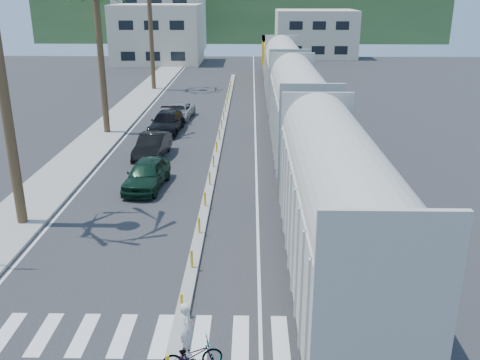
{
  "coord_description": "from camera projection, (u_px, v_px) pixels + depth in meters",
  "views": [
    {
      "loc": [
        2.16,
        -15.64,
        9.92
      ],
      "look_at": [
        1.7,
        6.54,
        2.0
      ],
      "focal_mm": 40.0,
      "sensor_mm": 36.0,
      "label": 1
    }
  ],
  "objects": [
    {
      "name": "ground",
      "position": [
        186.0,
        300.0,
        18.1
      ],
      "size": [
        140.0,
        140.0,
        0.0
      ],
      "primitive_type": "plane",
      "color": "#28282B",
      "rests_on": "ground"
    },
    {
      "name": "median",
      "position": [
        219.0,
        141.0,
        36.86
      ],
      "size": [
        0.45,
        60.0,
        0.85
      ],
      "color": "gray",
      "rests_on": "ground"
    },
    {
      "name": "cyclist",
      "position": [
        191.0,
        349.0,
        14.6
      ],
      "size": [
        1.44,
        2.0,
        2.1
      ],
      "rotation": [
        0.0,
        0.0,
        1.83
      ],
      "color": "#9EA0A5",
      "rests_on": "ground"
    },
    {
      "name": "buildings",
      "position": [
        197.0,
        27.0,
        84.22
      ],
      "size": [
        38.0,
        27.0,
        10.0
      ],
      "color": "beige",
      "rests_on": "ground"
    },
    {
      "name": "car_rear",
      "position": [
        179.0,
        112.0,
        43.27
      ],
      "size": [
        2.86,
        4.71,
        1.2
      ],
      "primitive_type": "imported",
      "rotation": [
        0.0,
        0.0,
        -0.1
      ],
      "color": "#A9ACAE",
      "rests_on": "ground"
    },
    {
      "name": "sidewalk",
      "position": [
        115.0,
        123.0,
        41.78
      ],
      "size": [
        3.0,
        90.0,
        0.15
      ],
      "primitive_type": "cube",
      "color": "gray",
      "rests_on": "ground"
    },
    {
      "name": "rails",
      "position": [
        285.0,
        116.0,
        44.36
      ],
      "size": [
        1.56,
        100.0,
        0.06
      ],
      "color": "black",
      "rests_on": "ground"
    },
    {
      "name": "car_second",
      "position": [
        152.0,
        146.0,
        33.21
      ],
      "size": [
        2.2,
        4.73,
        1.49
      ],
      "primitive_type": "imported",
      "rotation": [
        0.0,
        0.0,
        -0.07
      ],
      "color": "black",
      "rests_on": "ground"
    },
    {
      "name": "crosswalk",
      "position": [
        178.0,
        336.0,
        16.22
      ],
      "size": [
        14.0,
        2.2,
        0.01
      ],
      "primitive_type": "cube",
      "color": "silver",
      "rests_on": "ground"
    },
    {
      "name": "car_lead",
      "position": [
        147.0,
        174.0,
        28.1
      ],
      "size": [
        2.63,
        4.81,
        1.53
      ],
      "primitive_type": "imported",
      "rotation": [
        0.0,
        0.0,
        -0.09
      ],
      "color": "black",
      "rests_on": "ground"
    },
    {
      "name": "freight_train",
      "position": [
        292.0,
        97.0,
        36.99
      ],
      "size": [
        3.0,
        60.94,
        5.85
      ],
      "color": "#B8B6A8",
      "rests_on": "ground"
    },
    {
      "name": "lane_markings",
      "position": [
        196.0,
        124.0,
        41.68
      ],
      "size": [
        9.42,
        90.0,
        0.01
      ],
      "color": "silver",
      "rests_on": "ground"
    },
    {
      "name": "car_third",
      "position": [
        167.0,
        122.0,
        39.14
      ],
      "size": [
        2.63,
        5.34,
        1.49
      ],
      "primitive_type": "imported",
      "rotation": [
        0.0,
        0.0,
        -0.05
      ],
      "color": "black",
      "rests_on": "ground"
    },
    {
      "name": "hillside",
      "position": [
        241.0,
        10.0,
        110.24
      ],
      "size": [
        80.0,
        20.0,
        12.0
      ],
      "primitive_type": "cube",
      "color": "#385628",
      "rests_on": "ground"
    }
  ]
}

